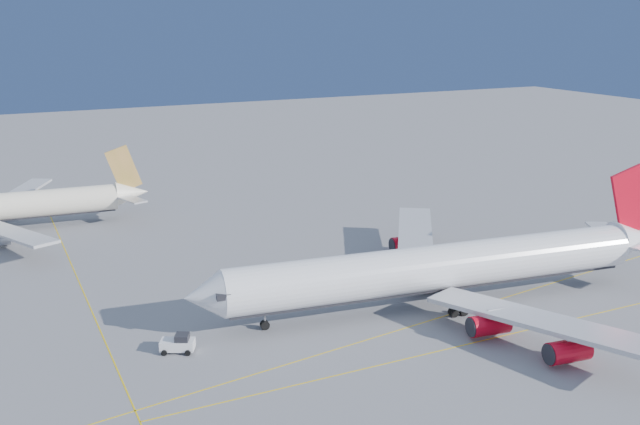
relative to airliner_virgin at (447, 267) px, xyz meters
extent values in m
plane|color=slate|center=(-6.53, 1.73, -5.55)|extent=(500.00, 500.00, 0.00)
cube|color=#E0B60C|center=(-1.53, -12.27, -5.54)|extent=(90.00, 0.18, 0.02)
cube|color=#E0B60C|center=(-6.53, -4.27, -5.54)|extent=(118.86, 16.88, 0.02)
cube|color=#E0B60C|center=(-46.53, 31.73, -5.54)|extent=(0.18, 140.00, 0.02)
cylinder|color=white|center=(-1.62, 0.19, 0.19)|extent=(62.07, 13.48, 6.39)
cone|color=white|center=(-34.69, 4.03, 0.19)|extent=(5.67, 6.92, 6.39)
cone|color=white|center=(32.88, -3.82, 0.85)|extent=(8.37, 6.92, 6.08)
cube|color=black|center=(-32.61, 3.79, 0.85)|extent=(2.45, 6.24, 0.77)
cube|color=#B7B7BC|center=(1.87, -18.24, -1.57)|extent=(15.96, 32.05, 0.61)
cube|color=#B7B7BC|center=(6.01, 17.33, -1.57)|extent=(22.02, 29.99, 0.61)
cube|color=red|center=(31.24, -3.63, 7.02)|extent=(8.48, 1.47, 11.67)
cylinder|color=gray|center=(-26.76, 3.11, -3.67)|extent=(0.26, 0.26, 2.54)
cylinder|color=black|center=(-26.76, 3.11, -4.94)|extent=(1.29, 0.91, 1.21)
cylinder|color=gray|center=(-1.04, -4.43, -3.67)|extent=(0.35, 0.35, 2.54)
cylinder|color=black|center=(-1.04, -4.43, -4.94)|extent=(1.32, 1.13, 1.21)
cylinder|color=gray|center=(0.00, 4.55, -3.67)|extent=(0.35, 0.35, 2.54)
cylinder|color=black|center=(0.00, 4.55, -4.94)|extent=(1.32, 1.13, 1.21)
cylinder|color=red|center=(-1.89, -12.01, -3.64)|extent=(5.57, 3.35, 2.76)
cylinder|color=red|center=(1.65, -22.08, -3.64)|extent=(5.57, 3.35, 2.76)
cylinder|color=red|center=(0.91, 12.13, -3.64)|extent=(5.57, 3.35, 2.76)
cylinder|color=red|center=(6.66, 21.11, -3.64)|extent=(5.57, 3.35, 2.76)
cone|color=#F0E6CC|center=(-31.04, 65.70, -0.28)|extent=(6.76, 5.42, 4.96)
cube|color=#B7B7BC|center=(-54.65, 53.01, -2.26)|extent=(13.90, 25.58, 0.50)
cube|color=#B7B7BC|center=(-52.53, 81.73, -2.26)|extent=(17.00, 24.55, 0.50)
cube|color=tan|center=(-32.41, 65.81, 4.83)|extent=(7.06, 0.93, 9.70)
cylinder|color=#B7B7BC|center=(-55.34, 79.36, -3.98)|extent=(4.56, 2.61, 2.29)
cube|color=white|center=(-38.87, 1.68, -4.62)|extent=(4.61, 3.67, 1.24)
cube|color=black|center=(-38.32, 1.41, -3.69)|extent=(2.25, 2.30, 0.93)
cylinder|color=black|center=(-40.64, 1.35, -5.19)|extent=(0.81, 0.64, 0.72)
cylinder|color=black|center=(-39.69, 3.29, -5.19)|extent=(0.81, 0.64, 0.72)
cylinder|color=black|center=(-38.06, 0.08, -5.19)|extent=(0.81, 0.64, 0.72)
cylinder|color=black|center=(-37.10, 2.02, -5.19)|extent=(0.81, 0.64, 0.72)
camera|label=1|loc=(-57.99, -78.27, 34.39)|focal=40.00mm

